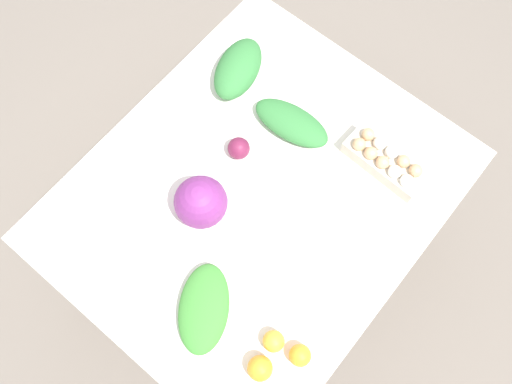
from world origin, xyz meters
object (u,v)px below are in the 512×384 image
(greens_bunch_chard, at_px, (204,308))
(orange_2, at_px, (274,341))
(greens_bunch_kale, at_px, (292,123))
(orange_1, at_px, (300,355))
(greens_bunch_scallion, at_px, (238,69))
(cabbage_purple, at_px, (201,202))
(egg_carton, at_px, (385,161))
(beet_root, at_px, (239,148))
(orange_3, at_px, (260,368))

(greens_bunch_chard, distance_m, orange_2, 0.23)
(greens_bunch_kale, distance_m, orange_1, 0.75)
(greens_bunch_scallion, bearing_deg, cabbage_purple, -152.59)
(orange_1, height_order, orange_2, same)
(greens_bunch_chard, height_order, orange_2, orange_2)
(egg_carton, bearing_deg, beet_root, -143.94)
(cabbage_purple, distance_m, beet_root, 0.24)
(cabbage_purple, relative_size, greens_bunch_chard, 0.61)
(greens_bunch_kale, distance_m, beet_root, 0.20)
(greens_bunch_kale, height_order, beet_root, beet_root)
(egg_carton, height_order, greens_bunch_scallion, greens_bunch_scallion)
(greens_bunch_kale, xyz_separation_m, beet_root, (-0.19, 0.08, 0.00))
(greens_bunch_scallion, height_order, beet_root, greens_bunch_scallion)
(orange_2, relative_size, orange_3, 0.88)
(greens_bunch_kale, relative_size, orange_3, 3.68)
(orange_1, bearing_deg, orange_3, 146.81)
(cabbage_purple, xyz_separation_m, orange_3, (-0.26, -0.45, -0.05))
(orange_1, relative_size, orange_2, 1.00)
(cabbage_purple, relative_size, orange_3, 2.25)
(orange_2, bearing_deg, cabbage_purple, 67.84)
(greens_bunch_chard, xyz_separation_m, orange_2, (0.06, -0.22, 0.00))
(beet_root, height_order, orange_2, beet_root)
(greens_bunch_kale, xyz_separation_m, orange_2, (-0.59, -0.40, -0.00))
(greens_bunch_scallion, xyz_separation_m, greens_bunch_chard, (-0.69, -0.45, -0.02))
(greens_bunch_kale, distance_m, greens_bunch_scallion, 0.27)
(greens_bunch_scallion, bearing_deg, greens_bunch_chard, -146.91)
(orange_3, bearing_deg, cabbage_purple, 60.00)
(greens_bunch_chard, height_order, orange_1, orange_1)
(greens_bunch_chard, bearing_deg, cabbage_purple, 42.29)
(beet_root, xyz_separation_m, orange_2, (-0.41, -0.48, -0.00))
(greens_bunch_scallion, relative_size, orange_1, 3.86)
(cabbage_purple, xyz_separation_m, orange_1, (-0.16, -0.52, -0.05))
(egg_carton, xyz_separation_m, orange_1, (-0.66, -0.16, -0.01))
(beet_root, relative_size, orange_3, 1.00)
(greens_bunch_kale, distance_m, greens_bunch_chard, 0.68)
(greens_bunch_chard, relative_size, orange_3, 3.65)
(greens_bunch_kale, bearing_deg, orange_2, -145.85)
(cabbage_purple, distance_m, greens_bunch_scallion, 0.52)
(orange_1, distance_m, orange_3, 0.12)
(greens_bunch_chard, bearing_deg, orange_1, -75.99)
(greens_bunch_chard, bearing_deg, orange_2, -75.23)
(greens_bunch_scallion, xyz_separation_m, beet_root, (-0.23, -0.19, -0.01))
(beet_root, bearing_deg, orange_2, -130.47)
(orange_3, bearing_deg, greens_bunch_kale, 31.79)
(orange_2, bearing_deg, beet_root, 49.53)
(greens_bunch_scallion, distance_m, orange_3, 1.00)
(cabbage_purple, bearing_deg, egg_carton, -35.61)
(cabbage_purple, relative_size, greens_bunch_scallion, 0.66)
(egg_carton, distance_m, beet_root, 0.48)
(egg_carton, distance_m, greens_bunch_scallion, 0.59)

